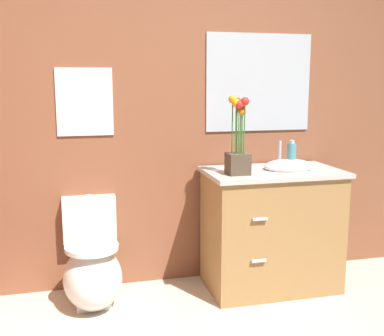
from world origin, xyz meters
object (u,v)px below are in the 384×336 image
(vanity_cabinet, at_px, (271,228))
(flower_vase, at_px, (238,145))
(wall_poster, at_px, (85,102))
(soap_bottle, at_px, (292,156))
(toilet, at_px, (92,269))
(wall_mirror, at_px, (259,83))

(vanity_cabinet, height_order, flower_vase, flower_vase)
(wall_poster, bearing_deg, soap_bottle, -11.62)
(toilet, xyz_separation_m, wall_mirror, (1.25, 0.27, 1.21))
(toilet, distance_m, wall_mirror, 1.76)
(toilet, relative_size, wall_poster, 1.53)
(vanity_cabinet, xyz_separation_m, wall_poster, (-1.25, 0.29, 0.88))
(soap_bottle, xyz_separation_m, wall_poster, (-1.39, 0.29, 0.37))
(toilet, distance_m, soap_bottle, 1.56)
(toilet, relative_size, flower_vase, 1.33)
(flower_vase, bearing_deg, wall_poster, 158.26)
(toilet, height_order, wall_poster, wall_poster)
(wall_mirror, bearing_deg, flower_vase, -127.09)
(toilet, relative_size, vanity_cabinet, 0.67)
(flower_vase, bearing_deg, soap_bottle, 12.68)
(flower_vase, distance_m, wall_poster, 1.07)
(vanity_cabinet, height_order, wall_poster, wall_poster)
(soap_bottle, relative_size, wall_mirror, 0.25)
(soap_bottle, bearing_deg, wall_mirror, 116.27)
(vanity_cabinet, distance_m, wall_poster, 1.56)
(vanity_cabinet, xyz_separation_m, soap_bottle, (0.14, 0.01, 0.51))
(wall_poster, height_order, wall_mirror, wall_mirror)
(vanity_cabinet, bearing_deg, wall_mirror, 90.53)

